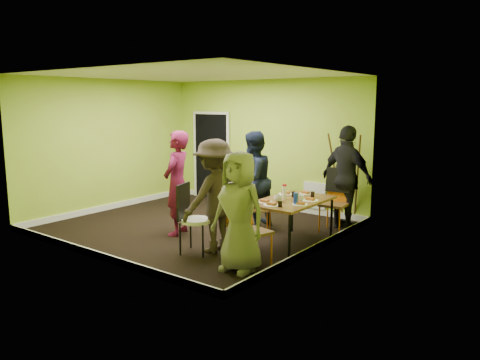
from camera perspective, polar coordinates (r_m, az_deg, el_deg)
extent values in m
plane|color=black|center=(8.88, -5.37, -5.70)|extent=(5.00, 5.00, 0.00)
cube|color=#9EB92F|center=(10.37, 2.95, 4.41)|extent=(5.00, 0.04, 2.80)
cube|color=#9EB92F|center=(7.14, -17.83, 1.61)|extent=(5.00, 0.04, 2.80)
cube|color=#9EB92F|center=(10.46, -15.68, 4.11)|extent=(0.04, 4.50, 2.80)
cube|color=#9EB92F|center=(7.17, 9.37, 1.99)|extent=(0.04, 4.50, 2.80)
cube|color=white|center=(8.58, -5.66, 12.66)|extent=(5.00, 4.50, 0.04)
cube|color=black|center=(11.30, -3.47, 2.89)|extent=(1.00, 0.05, 2.04)
cube|color=white|center=(9.83, 9.08, -1.88)|extent=(0.50, 0.04, 0.55)
cylinder|color=black|center=(7.39, 0.84, -5.94)|extent=(0.04, 0.04, 0.71)
cylinder|color=black|center=(6.98, 6.05, -6.94)|extent=(0.04, 0.04, 0.71)
cylinder|color=black|center=(8.51, 6.36, -3.92)|extent=(0.04, 0.04, 0.71)
cylinder|color=black|center=(8.15, 11.09, -4.64)|extent=(0.04, 0.04, 0.71)
cube|color=brown|center=(7.65, 6.27, -2.56)|extent=(0.90, 1.50, 0.04)
cylinder|color=orange|center=(8.70, 1.72, -4.63)|extent=(0.02, 0.02, 0.40)
cylinder|color=orange|center=(8.41, 1.32, -5.12)|extent=(0.02, 0.02, 0.40)
cylinder|color=orange|center=(8.65, 3.67, -4.73)|extent=(0.02, 0.02, 0.40)
cylinder|color=orange|center=(8.36, 3.34, -5.23)|extent=(0.02, 0.02, 0.40)
cube|color=brown|center=(8.48, 2.52, -3.63)|extent=(0.47, 0.47, 0.04)
cube|color=orange|center=(8.46, 1.42, -2.00)|extent=(0.16, 0.32, 0.44)
cylinder|color=orange|center=(7.70, -0.59, -6.46)|extent=(0.02, 0.02, 0.41)
cylinder|color=orange|center=(7.47, -2.01, -6.98)|extent=(0.02, 0.02, 0.41)
cylinder|color=orange|center=(7.53, 1.30, -6.84)|extent=(0.02, 0.02, 0.41)
cylinder|color=orange|center=(7.29, -0.09, -7.39)|extent=(0.02, 0.02, 0.41)
cube|color=brown|center=(7.44, -0.35, -5.41)|extent=(0.37, 0.37, 0.04)
cube|color=orange|center=(7.48, -1.42, -3.39)|extent=(0.03, 0.34, 0.45)
cylinder|color=orange|center=(8.73, 12.93, -4.46)|extent=(0.03, 0.03, 0.50)
cylinder|color=orange|center=(8.86, 10.63, -4.17)|extent=(0.03, 0.03, 0.50)
cylinder|color=orange|center=(8.39, 12.03, -5.01)|extent=(0.03, 0.03, 0.50)
cylinder|color=orange|center=(8.52, 9.65, -4.70)|extent=(0.03, 0.03, 0.50)
cube|color=brown|center=(8.57, 11.36, -2.96)|extent=(0.48, 0.48, 0.04)
cube|color=orange|center=(8.70, 11.94, -0.76)|extent=(0.42, 0.06, 0.56)
cylinder|color=orange|center=(6.83, -0.52, -8.23)|extent=(0.03, 0.03, 0.48)
cylinder|color=orange|center=(6.56, 1.43, -9.00)|extent=(0.03, 0.03, 0.48)
cylinder|color=orange|center=(7.05, 1.87, -7.67)|extent=(0.03, 0.03, 0.48)
cylinder|color=orange|center=(6.79, 3.85, -8.38)|extent=(0.03, 0.03, 0.48)
cube|color=brown|center=(6.74, 1.67, -6.35)|extent=(0.53, 0.53, 0.04)
cube|color=orange|center=(6.54, 0.29, -4.21)|extent=(0.40, 0.14, 0.54)
cylinder|color=black|center=(7.59, -6.04, -6.39)|extent=(0.03, 0.03, 0.50)
cylinder|color=black|center=(7.26, -7.32, -7.16)|extent=(0.03, 0.03, 0.50)
cylinder|color=black|center=(7.44, -3.38, -6.68)|extent=(0.03, 0.03, 0.50)
cylinder|color=black|center=(7.11, -4.56, -7.48)|extent=(0.03, 0.03, 0.50)
cylinder|color=white|center=(7.28, -5.36, -4.94)|extent=(0.47, 0.47, 0.06)
cube|color=black|center=(7.30, -6.91, -2.59)|extent=(0.16, 0.41, 0.56)
cylinder|color=brown|center=(9.41, 11.61, 0.39)|extent=(0.25, 0.40, 1.73)
cylinder|color=brown|center=(9.23, 14.10, 0.12)|extent=(0.25, 0.40, 1.73)
cylinder|color=brown|center=(9.09, 12.19, 0.05)|extent=(0.04, 0.39, 1.69)
cube|color=brown|center=(9.28, 12.70, -0.10)|extent=(0.47, 0.04, 0.04)
cylinder|color=white|center=(8.09, 5.60, -1.71)|extent=(0.26, 0.26, 0.01)
cylinder|color=white|center=(7.40, 3.04, -2.73)|extent=(0.24, 0.24, 0.01)
cylinder|color=white|center=(8.15, 7.95, -1.66)|extent=(0.23, 0.23, 0.01)
cylinder|color=white|center=(7.20, 3.90, -3.09)|extent=(0.27, 0.27, 0.01)
cylinder|color=white|center=(7.62, 8.57, -2.47)|extent=(0.27, 0.27, 0.01)
cylinder|color=white|center=(7.29, 7.33, -2.99)|extent=(0.24, 0.24, 0.01)
cylinder|color=white|center=(7.64, 5.43, -1.55)|extent=(0.07, 0.07, 0.22)
cylinder|color=#162FA9|center=(7.28, 6.83, -2.28)|extent=(0.07, 0.07, 0.19)
cylinder|color=orange|center=(7.83, 7.14, -1.84)|extent=(0.03, 0.03, 0.09)
cylinder|color=black|center=(7.85, 6.53, -1.73)|extent=(0.06, 0.06, 0.10)
cylinder|color=black|center=(7.87, 8.84, -1.75)|extent=(0.07, 0.07, 0.10)
cylinder|color=black|center=(7.11, 4.91, -2.91)|extent=(0.07, 0.07, 0.10)
imported|color=white|center=(7.48, 4.67, -2.27)|extent=(0.13, 0.13, 0.10)
imported|color=white|center=(7.64, 7.46, -2.12)|extent=(0.09, 0.09, 0.09)
imported|color=maroon|center=(8.24, -7.67, -0.39)|extent=(0.65, 0.78, 1.83)
imported|color=black|center=(8.62, 1.57, 0.00)|extent=(0.71, 0.89, 1.80)
imported|color=#2F241F|center=(7.25, -3.12, -1.97)|extent=(0.82, 1.23, 1.77)
imported|color=black|center=(8.72, 12.88, 0.25)|extent=(1.21, 0.78, 1.91)
imported|color=gray|center=(6.41, -0.12, -3.89)|extent=(0.83, 0.55, 1.68)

